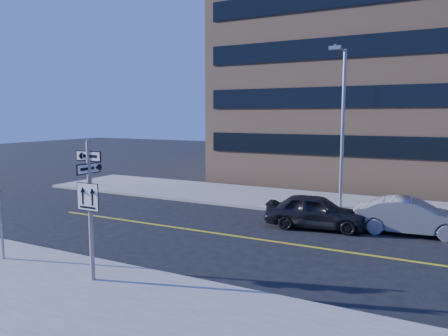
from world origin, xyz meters
The scene contains 6 objects.
ground centered at (0.00, 0.00, 0.00)m, with size 120.00×120.00×0.00m, color black.
sign_pole centered at (0.00, -2.51, 2.44)m, with size 0.92×0.92×4.06m.
parked_car_a centered at (3.91, 6.78, 0.74)m, with size 4.35×1.75×1.48m, color black.
parked_car_b centered at (7.66, 7.65, 0.74)m, with size 4.47×1.56×1.47m, color gray.
streetlight_a centered at (4.00, 10.76, 4.76)m, with size 0.55×2.25×8.00m.
building_brick centered at (2.00, 25.00, 9.00)m, with size 18.00×18.00×18.00m, color tan.
Camera 1 is at (9.04, -11.49, 4.89)m, focal length 35.00 mm.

